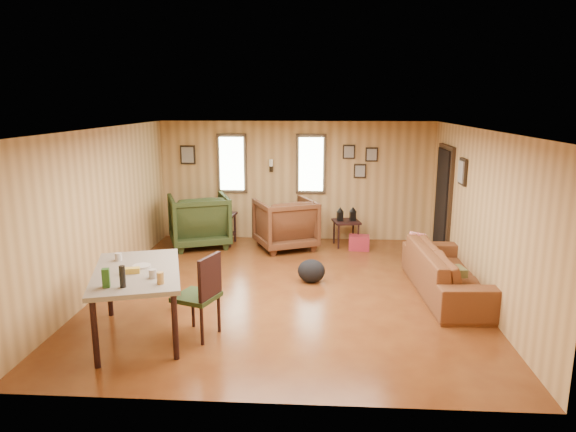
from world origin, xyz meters
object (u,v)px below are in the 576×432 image
at_px(recliner_brown, 285,221).
at_px(side_table, 346,219).
at_px(sofa, 451,264).
at_px(recliner_green, 199,218).
at_px(end_table, 220,223).
at_px(dining_table, 137,276).

relative_size(recliner_brown, side_table, 1.37).
distance_m(sofa, recliner_green, 4.86).
xyz_separation_m(end_table, dining_table, (-0.18, -4.14, 0.34)).
bearing_deg(side_table, sofa, -60.83).
bearing_deg(end_table, recliner_brown, -9.58).
bearing_deg(end_table, dining_table, -92.53).
height_order(recliner_brown, side_table, recliner_brown).
xyz_separation_m(sofa, recliner_brown, (-2.58, 2.27, 0.07)).
bearing_deg(end_table, recliner_green, -156.90).
bearing_deg(sofa, recliner_brown, 45.61).
xyz_separation_m(side_table, dining_table, (-2.67, -4.16, 0.23)).
xyz_separation_m(sofa, dining_table, (-4.07, -1.65, 0.30)).
relative_size(recliner_green, side_table, 1.44).
height_order(sofa, recliner_green, recliner_green).
bearing_deg(recliner_brown, recliner_green, -26.12).
bearing_deg(recliner_green, end_table, -177.89).
bearing_deg(dining_table, recliner_brown, 52.44).
relative_size(sofa, recliner_green, 2.09).
relative_size(recliner_brown, dining_table, 0.58).
xyz_separation_m(recliner_green, end_table, (0.38, 0.16, -0.14)).
height_order(recliner_green, dining_table, recliner_green).
height_order(sofa, dining_table, dining_table).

